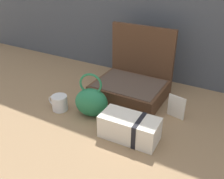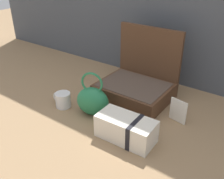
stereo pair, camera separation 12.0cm
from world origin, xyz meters
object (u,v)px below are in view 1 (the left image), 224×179
(open_suitcase, at_px, (132,82))
(cream_toiletry_bag, at_px, (130,128))
(info_card_left, at_px, (176,107))
(coffee_mug, at_px, (59,103))
(teal_pouch_handbag, at_px, (91,102))

(open_suitcase, height_order, cream_toiletry_bag, open_suitcase)
(open_suitcase, height_order, info_card_left, open_suitcase)
(info_card_left, bearing_deg, cream_toiletry_bag, -104.76)
(coffee_mug, relative_size, info_card_left, 0.96)
(info_card_left, bearing_deg, teal_pouch_handbag, -141.31)
(open_suitcase, xyz_separation_m, info_card_left, (0.29, -0.10, -0.02))
(coffee_mug, height_order, info_card_left, info_card_left)
(cream_toiletry_bag, distance_m, info_card_left, 0.29)
(open_suitcase, xyz_separation_m, coffee_mug, (-0.27, -0.33, -0.04))
(cream_toiletry_bag, xyz_separation_m, info_card_left, (0.13, 0.26, 0.01))
(teal_pouch_handbag, bearing_deg, coffee_mug, -168.48)
(cream_toiletry_bag, xyz_separation_m, coffee_mug, (-0.43, 0.03, -0.01))
(open_suitcase, bearing_deg, info_card_left, -18.66)
(open_suitcase, height_order, coffee_mug, open_suitcase)
(coffee_mug, bearing_deg, open_suitcase, 50.67)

